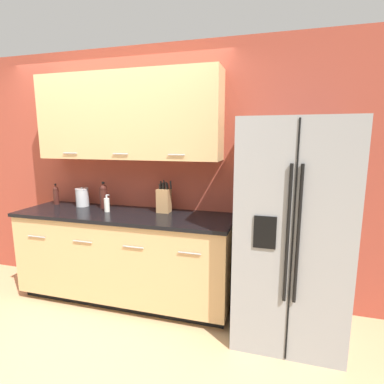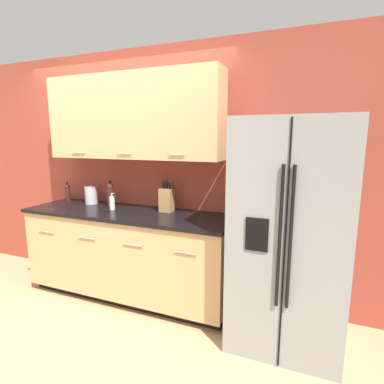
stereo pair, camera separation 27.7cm
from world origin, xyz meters
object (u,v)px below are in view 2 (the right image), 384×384
refrigerator (289,234)px  steel_canister (91,195)px  oil_bottle (68,193)px  knife_block (167,200)px  wine_bottle (110,194)px  soap_dispenser (112,203)px

refrigerator → steel_canister: refrigerator is taller
refrigerator → oil_bottle: refrigerator is taller
steel_canister → knife_block: bearing=-0.8°
refrigerator → knife_block: bearing=169.3°
knife_block → refrigerator: bearing=-10.7°
wine_bottle → oil_bottle: (-0.63, 0.02, -0.03)m
knife_block → steel_canister: knife_block is taller
soap_dispenser → steel_canister: 0.43m
wine_bottle → steel_canister: size_ratio=1.34×
oil_bottle → steel_canister: oil_bottle is taller
steel_canister → oil_bottle: bearing=-179.6°
oil_bottle → steel_canister: bearing=0.4°
soap_dispenser → steel_canister: bearing=159.2°
wine_bottle → steel_canister: bearing=175.5°
knife_block → soap_dispenser: size_ratio=1.84×
refrigerator → soap_dispenser: refrigerator is taller
refrigerator → steel_canister: bearing=173.7°
refrigerator → knife_block: (-1.21, 0.23, 0.15)m
refrigerator → steel_canister: (-2.18, 0.24, 0.12)m
refrigerator → soap_dispenser: bearing=177.1°
soap_dispenser → oil_bottle: (-0.74, 0.15, 0.04)m
wine_bottle → steel_canister: wine_bottle is taller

